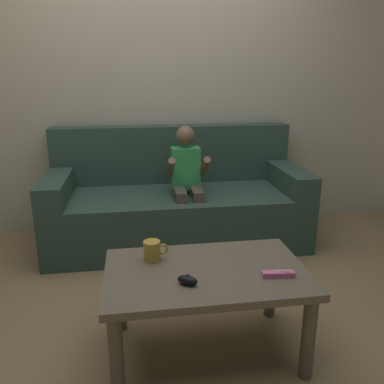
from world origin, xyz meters
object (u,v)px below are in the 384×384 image
Objects in this scene: coffee_table at (206,283)px; game_remote_pink_near_edge at (278,274)px; person_seated_on_couch at (187,181)px; nunchuk_black at (188,280)px; couch at (177,204)px; coffee_mug at (153,251)px.

game_remote_pink_near_edge is at bearing -19.92° from coffee_table.
person_seated_on_couch is at bearing 99.85° from game_remote_pink_near_edge.
game_remote_pink_near_edge is 0.40m from nunchuk_black.
person_seated_on_couch reaches higher than couch.
couch is 19.40× the size of nunchuk_black.
person_seated_on_couch is 1.30m from game_remote_pink_near_edge.
game_remote_pink_near_edge is at bearing -24.59° from coffee_mug.
person_seated_on_couch is 6.41× the size of game_remote_pink_near_edge.
couch is at bearing 78.33° from coffee_mug.
coffee_mug is at bearing -101.67° from couch.
person_seated_on_couch is 1.01× the size of coffee_table.
couch is 1.35m from coffee_table.
nunchuk_black is at bearing -94.66° from couch.
couch is 1.25m from coffee_mug.
nunchuk_black is at bearing -179.02° from game_remote_pink_near_edge.
person_seated_on_couch reaches higher than nunchuk_black.
person_seated_on_couch is 7.78× the size of coffee_mug.
couch is 1.49m from game_remote_pink_near_edge.
coffee_mug reaches higher than nunchuk_black.
couch reaches higher than game_remote_pink_near_edge.
couch is 16.39× the size of coffee_mug.
person_seated_on_couch reaches higher than coffee_table.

